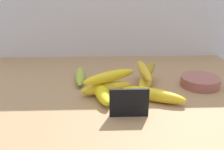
# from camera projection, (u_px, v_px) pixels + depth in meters

# --- Properties ---
(counter_top) EXTENTS (1.10, 0.76, 0.03)m
(counter_top) POSITION_uv_depth(u_px,v_px,m) (111.00, 91.00, 0.91)
(counter_top) COLOR #A57D56
(counter_top) RESTS_ON ground
(chalkboard_sign) EXTENTS (0.11, 0.02, 0.08)m
(chalkboard_sign) POSITION_uv_depth(u_px,v_px,m) (129.00, 104.00, 0.70)
(chalkboard_sign) COLOR black
(chalkboard_sign) RESTS_ON counter_top
(fruit_bowl) EXTENTS (0.14, 0.14, 0.03)m
(fruit_bowl) POSITION_uv_depth(u_px,v_px,m) (200.00, 81.00, 0.91)
(fruit_bowl) COLOR #9E5650
(fruit_bowl) RESTS_ON counter_top
(banana_0) EXTENTS (0.05, 0.18, 0.03)m
(banana_0) POSITION_uv_depth(u_px,v_px,m) (80.00, 76.00, 0.96)
(banana_0) COLOR #99B338
(banana_0) RESTS_ON counter_top
(banana_1) EXTENTS (0.10, 0.21, 0.04)m
(banana_1) POSITION_uv_depth(u_px,v_px,m) (146.00, 80.00, 0.91)
(banana_1) COLOR yellow
(banana_1) RESTS_ON counter_top
(banana_2) EXTENTS (0.18, 0.09, 0.04)m
(banana_2) POSITION_uv_depth(u_px,v_px,m) (107.00, 88.00, 0.85)
(banana_2) COLOR yellow
(banana_2) RESTS_ON counter_top
(banana_3) EXTENTS (0.08, 0.18, 0.04)m
(banana_3) POSITION_uv_depth(u_px,v_px,m) (101.00, 92.00, 0.82)
(banana_3) COLOR yellow
(banana_3) RESTS_ON counter_top
(banana_4) EXTENTS (0.21, 0.13, 0.04)m
(banana_4) POSITION_uv_depth(u_px,v_px,m) (153.00, 95.00, 0.80)
(banana_4) COLOR yellow
(banana_4) RESTS_ON counter_top
(banana_5) EXTENTS (0.09, 0.16, 0.03)m
(banana_5) POSITION_uv_depth(u_px,v_px,m) (149.00, 70.00, 0.90)
(banana_5) COLOR #A57D1C
(banana_5) RESTS_ON banana_1
(banana_6) EXTENTS (0.04, 0.20, 0.03)m
(banana_6) POSITION_uv_depth(u_px,v_px,m) (144.00, 70.00, 0.89)
(banana_6) COLOR gold
(banana_6) RESTS_ON banana_1
(banana_7) EXTENTS (0.19, 0.13, 0.04)m
(banana_7) POSITION_uv_depth(u_px,v_px,m) (110.00, 77.00, 0.84)
(banana_7) COLOR yellow
(banana_7) RESTS_ON banana_2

